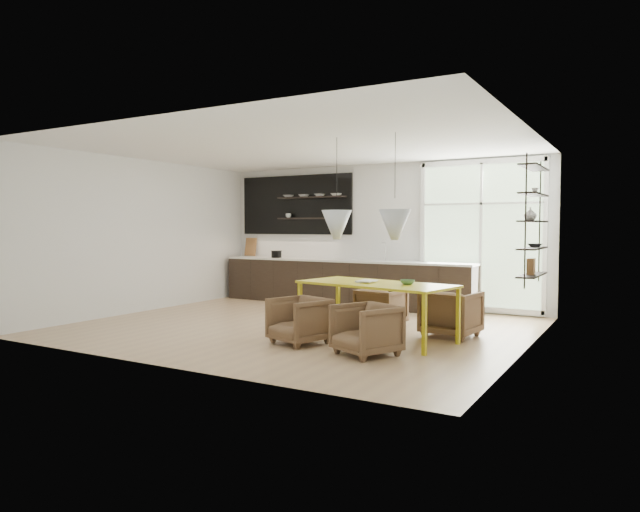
{
  "coord_description": "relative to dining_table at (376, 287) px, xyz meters",
  "views": [
    {
      "loc": [
        4.85,
        -7.75,
        1.63
      ],
      "look_at": [
        0.04,
        0.6,
        1.12
      ],
      "focal_mm": 32.0,
      "sensor_mm": 36.0,
      "label": 1
    }
  ],
  "objects": [
    {
      "name": "room",
      "position": [
        -0.9,
        1.4,
        0.7
      ],
      "size": [
        7.02,
        6.01,
        2.91
      ],
      "color": "tan",
      "rests_on": "ground"
    },
    {
      "name": "kitchen_run",
      "position": [
        -2.17,
        2.99,
        -0.16
      ],
      "size": [
        5.54,
        0.69,
        2.75
      ],
      "color": "black",
      "rests_on": "ground"
    },
    {
      "name": "right_shelving",
      "position": [
        1.88,
        1.47,
        0.89
      ],
      "size": [
        0.26,
        1.22,
        1.9
      ],
      "color": "black",
      "rests_on": "ground"
    },
    {
      "name": "dining_table",
      "position": [
        0.0,
        0.0,
        0.0
      ],
      "size": [
        2.38,
        1.41,
        0.82
      ],
      "rotation": [
        0.0,
        0.0,
        -0.19
      ],
      "color": "gold",
      "rests_on": "ground"
    },
    {
      "name": "armchair_back_left",
      "position": [
        -0.36,
        1.01,
        -0.45
      ],
      "size": [
        0.74,
        0.75,
        0.62
      ],
      "primitive_type": "imported",
      "rotation": [
        0.0,
        0.0,
        3.03
      ],
      "color": "brown",
      "rests_on": "ground"
    },
    {
      "name": "armchair_back_right",
      "position": [
        0.89,
        0.73,
        -0.42
      ],
      "size": [
        0.83,
        0.85,
        0.69
      ],
      "primitive_type": "imported",
      "rotation": [
        0.0,
        0.0,
        3.01
      ],
      "color": "brown",
      "rests_on": "ground"
    },
    {
      "name": "armchair_front_left",
      "position": [
        -0.79,
        -0.81,
        -0.44
      ],
      "size": [
        0.89,
        0.9,
        0.65
      ],
      "primitive_type": "imported",
      "rotation": [
        0.0,
        0.0,
        -0.34
      ],
      "color": "brown",
      "rests_on": "ground"
    },
    {
      "name": "armchair_front_right",
      "position": [
        0.32,
        -0.99,
        -0.43
      ],
      "size": [
        0.94,
        0.95,
        0.65
      ],
      "primitive_type": "imported",
      "rotation": [
        0.0,
        0.0,
        -0.47
      ],
      "color": "brown",
      "rests_on": "ground"
    },
    {
      "name": "wire_stool",
      "position": [
        -1.42,
        0.45,
        -0.51
      ],
      "size": [
        0.31,
        0.31,
        0.4
      ],
      "rotation": [
        0.0,
        0.0,
        -0.34
      ],
      "color": "black",
      "rests_on": "ground"
    },
    {
      "name": "table_book",
      "position": [
        -0.27,
        0.02,
        0.07
      ],
      "size": [
        0.24,
        0.32,
        0.03
      ],
      "primitive_type": "imported",
      "rotation": [
        0.0,
        0.0,
        -0.02
      ],
      "color": "white",
      "rests_on": "dining_table"
    },
    {
      "name": "table_bowl",
      "position": [
        0.47,
        0.03,
        0.09
      ],
      "size": [
        0.27,
        0.27,
        0.06
      ],
      "primitive_type": "imported",
      "rotation": [
        0.0,
        0.0,
        -0.43
      ],
      "color": "#48764D",
      "rests_on": "dining_table"
    }
  ]
}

